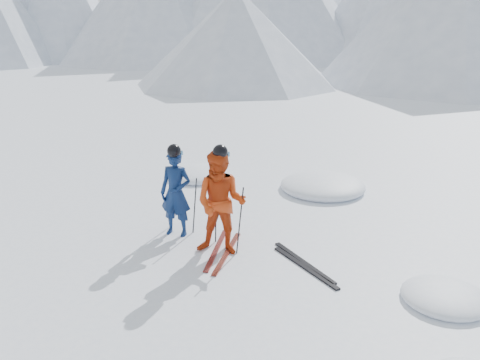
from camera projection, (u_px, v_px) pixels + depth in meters
The scene contains 12 objects.
ground at pixel (315, 269), 8.51m from camera, with size 160.00×160.00×0.00m, color white.
skier_blue at pixel (176, 193), 9.61m from camera, with size 0.62×0.40×1.69m, color #0C214D.
skier_red at pixel (221, 203), 8.83m from camera, with size 0.92×0.71×1.88m, color #C0380F.
pole_blue_left at pixel (170, 202), 9.98m from camera, with size 0.02×0.02×1.13m, color black.
pole_blue_right at pixel (195, 206), 9.76m from camera, with size 0.02×0.02×1.13m, color black.
pole_red_left at pixel (216, 212), 9.29m from camera, with size 0.02×0.02×1.26m, color black.
pole_red_right at pixel (240, 221), 8.89m from camera, with size 0.02×0.02×1.26m, color black.
ski_worn_left at pixel (216, 250), 9.19m from camera, with size 0.09×1.70×0.03m, color black.
ski_worn_right at pixel (227, 253), 9.06m from camera, with size 0.09×1.70×0.03m, color black.
ski_loose_a at pixel (304, 262), 8.73m from camera, with size 0.09×1.70×0.03m, color black.
ski_loose_b at pixel (305, 267), 8.56m from camera, with size 0.09×1.70×0.03m, color black.
snow_lumps at pixel (305, 206), 11.32m from camera, with size 9.01×7.03×0.45m.
Camera 1 is at (3.24, -7.00, 4.10)m, focal length 38.00 mm.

